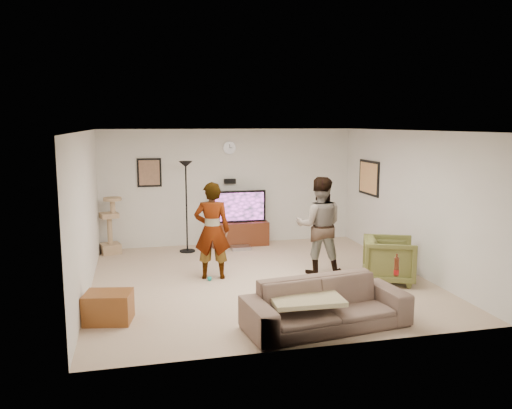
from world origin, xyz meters
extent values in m
cube|color=tan|center=(0.00, 0.00, -0.01)|extent=(5.50, 5.50, 0.02)
cube|color=silver|center=(0.00, 0.00, 2.51)|extent=(5.50, 5.50, 0.02)
cube|color=silver|center=(0.00, 2.75, 1.25)|extent=(5.50, 0.04, 2.50)
cube|color=silver|center=(0.00, -2.75, 1.25)|extent=(5.50, 0.04, 2.50)
cube|color=silver|center=(-2.75, 0.00, 1.25)|extent=(0.04, 5.50, 2.50)
cube|color=silver|center=(2.75, 0.00, 1.25)|extent=(0.04, 5.50, 2.50)
cylinder|color=white|center=(0.00, 2.72, 2.10)|extent=(0.26, 0.04, 0.26)
cube|color=black|center=(0.00, 2.69, 1.38)|extent=(0.25, 0.10, 0.10)
cube|color=#84624C|center=(-1.70, 2.73, 1.60)|extent=(0.42, 0.03, 0.52)
cube|color=#F2A666|center=(2.73, 1.60, 1.50)|extent=(0.03, 0.78, 0.62)
cube|color=#4B2212|center=(0.17, 2.50, 0.26)|extent=(1.23, 0.45, 0.51)
cube|color=#B3B3BD|center=(0.11, 2.11, 0.04)|extent=(0.40, 0.30, 0.07)
cube|color=black|center=(0.17, 2.50, 0.85)|extent=(1.15, 0.08, 0.68)
cube|color=#EB50E9|center=(0.17, 2.46, 0.85)|extent=(1.05, 0.01, 0.60)
cylinder|color=black|center=(-0.99, 2.19, 0.93)|extent=(0.32, 0.32, 1.86)
cube|color=tan|center=(-2.53, 2.41, 0.58)|extent=(0.46, 0.46, 1.16)
imported|color=#A2A6B5|center=(-0.76, 0.26, 0.83)|extent=(0.67, 0.50, 1.66)
imported|color=#375A98|center=(1.10, 0.10, 0.86)|extent=(0.98, 0.86, 1.71)
imported|color=brown|center=(0.35, -2.21, 0.31)|extent=(2.22, 1.10, 0.62)
cube|color=beige|center=(0.06, -2.21, 0.42)|extent=(0.92, 0.73, 0.06)
cylinder|color=#602410|center=(1.33, -2.21, 0.75)|extent=(0.06, 0.06, 0.25)
imported|color=brown|center=(2.08, -0.62, 0.37)|extent=(1.07, 1.06, 0.75)
cube|color=brown|center=(-2.40, -1.36, 0.20)|extent=(0.68, 0.56, 0.40)
sphere|color=#16A8A1|center=(-0.83, 0.11, 0.04)|extent=(0.08, 0.08, 0.08)
camera|label=1|loc=(-1.99, -8.16, 2.62)|focal=36.00mm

